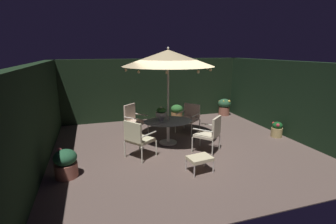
{
  "coord_description": "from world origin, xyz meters",
  "views": [
    {
      "loc": [
        -2.39,
        -6.41,
        2.75
      ],
      "look_at": [
        -0.28,
        0.33,
        0.97
      ],
      "focal_mm": 26.21,
      "sensor_mm": 36.0,
      "label": 1
    }
  ],
  "objects_px": {
    "patio_dining_table": "(168,125)",
    "potted_plant_front_corner": "(66,163)",
    "potted_plant_left_near": "(177,112)",
    "ottoman_footrest": "(200,159)",
    "patio_umbrella": "(168,58)",
    "patio_chair_southeast": "(134,118)",
    "patio_chair_northeast": "(210,132)",
    "patio_chair_north": "(137,137)",
    "patio_chair_east": "(189,116)",
    "potted_plant_back_center": "(277,129)",
    "potted_plant_left_far": "(224,106)",
    "centerpiece_planter": "(161,113)"
  },
  "relations": [
    {
      "from": "centerpiece_planter",
      "to": "patio_chair_northeast",
      "type": "relative_size",
      "value": 0.41
    },
    {
      "from": "patio_chair_east",
      "to": "potted_plant_left_far",
      "type": "bearing_deg",
      "value": 35.15
    },
    {
      "from": "patio_dining_table",
      "to": "patio_chair_northeast",
      "type": "relative_size",
      "value": 1.45
    },
    {
      "from": "patio_chair_east",
      "to": "ottoman_footrest",
      "type": "distance_m",
      "value": 2.97
    },
    {
      "from": "patio_chair_north",
      "to": "potted_plant_back_center",
      "type": "relative_size",
      "value": 2.02
    },
    {
      "from": "potted_plant_left_far",
      "to": "patio_umbrella",
      "type": "bearing_deg",
      "value": -143.54
    },
    {
      "from": "patio_dining_table",
      "to": "potted_plant_left_far",
      "type": "xyz_separation_m",
      "value": [
        3.35,
        2.47,
        -0.18
      ]
    },
    {
      "from": "ottoman_footrest",
      "to": "potted_plant_front_corner",
      "type": "bearing_deg",
      "value": 167.0
    },
    {
      "from": "patio_chair_southeast",
      "to": "ottoman_footrest",
      "type": "relative_size",
      "value": 1.74
    },
    {
      "from": "patio_chair_north",
      "to": "patio_chair_northeast",
      "type": "relative_size",
      "value": 0.99
    },
    {
      "from": "patio_chair_east",
      "to": "patio_chair_southeast",
      "type": "distance_m",
      "value": 1.92
    },
    {
      "from": "patio_chair_north",
      "to": "patio_chair_northeast",
      "type": "xyz_separation_m",
      "value": [
        1.98,
        -0.2,
        0.0
      ]
    },
    {
      "from": "patio_umbrella",
      "to": "patio_chair_southeast",
      "type": "relative_size",
      "value": 2.76
    },
    {
      "from": "potted_plant_front_corner",
      "to": "patio_chair_northeast",
      "type": "bearing_deg",
      "value": 4.69
    },
    {
      "from": "ottoman_footrest",
      "to": "potted_plant_back_center",
      "type": "relative_size",
      "value": 1.18
    },
    {
      "from": "patio_chair_north",
      "to": "patio_chair_northeast",
      "type": "bearing_deg",
      "value": -5.86
    },
    {
      "from": "potted_plant_left_near",
      "to": "patio_chair_southeast",
      "type": "bearing_deg",
      "value": -145.04
    },
    {
      "from": "patio_chair_north",
      "to": "patio_chair_east",
      "type": "xyz_separation_m",
      "value": [
        2.12,
        1.64,
        -0.03
      ]
    },
    {
      "from": "patio_umbrella",
      "to": "patio_chair_north",
      "type": "height_order",
      "value": "patio_umbrella"
    },
    {
      "from": "patio_chair_north",
      "to": "patio_chair_southeast",
      "type": "bearing_deg",
      "value": 83.45
    },
    {
      "from": "potted_plant_front_corner",
      "to": "patio_dining_table",
      "type": "bearing_deg",
      "value": 25.0
    },
    {
      "from": "potted_plant_left_far",
      "to": "potted_plant_back_center",
      "type": "bearing_deg",
      "value": -86.06
    },
    {
      "from": "patio_chair_southeast",
      "to": "ottoman_footrest",
      "type": "bearing_deg",
      "value": -71.24
    },
    {
      "from": "patio_umbrella",
      "to": "potted_plant_left_far",
      "type": "xyz_separation_m",
      "value": [
        3.35,
        2.47,
        -2.15
      ]
    },
    {
      "from": "potted_plant_left_near",
      "to": "potted_plant_left_far",
      "type": "relative_size",
      "value": 0.86
    },
    {
      "from": "patio_chair_northeast",
      "to": "ottoman_footrest",
      "type": "height_order",
      "value": "patio_chair_northeast"
    },
    {
      "from": "potted_plant_front_corner",
      "to": "patio_chair_east",
      "type": "bearing_deg",
      "value": 29.31
    },
    {
      "from": "potted_plant_left_near",
      "to": "potted_plant_back_center",
      "type": "height_order",
      "value": "potted_plant_left_near"
    },
    {
      "from": "patio_umbrella",
      "to": "potted_plant_left_near",
      "type": "distance_m",
      "value": 3.47
    },
    {
      "from": "potted_plant_left_near",
      "to": "ottoman_footrest",
      "type": "bearing_deg",
      "value": -102.6
    },
    {
      "from": "ottoman_footrest",
      "to": "potted_plant_left_near",
      "type": "xyz_separation_m",
      "value": [
        0.98,
        4.39,
        -0.01
      ]
    },
    {
      "from": "patio_chair_southeast",
      "to": "potted_plant_back_center",
      "type": "relative_size",
      "value": 2.05
    },
    {
      "from": "centerpiece_planter",
      "to": "patio_chair_east",
      "type": "relative_size",
      "value": 0.44
    },
    {
      "from": "patio_dining_table",
      "to": "potted_plant_front_corner",
      "type": "relative_size",
      "value": 2.31
    },
    {
      "from": "patio_chair_southeast",
      "to": "potted_plant_back_center",
      "type": "bearing_deg",
      "value": -19.35
    },
    {
      "from": "patio_chair_northeast",
      "to": "potted_plant_left_far",
      "type": "xyz_separation_m",
      "value": [
        2.45,
        3.47,
        -0.19
      ]
    },
    {
      "from": "patio_chair_southeast",
      "to": "potted_plant_left_far",
      "type": "relative_size",
      "value": 1.45
    },
    {
      "from": "ottoman_footrest",
      "to": "potted_plant_front_corner",
      "type": "distance_m",
      "value": 3.01
    },
    {
      "from": "patio_umbrella",
      "to": "patio_chair_southeast",
      "type": "height_order",
      "value": "patio_umbrella"
    },
    {
      "from": "patio_chair_east",
      "to": "potted_plant_left_near",
      "type": "xyz_separation_m",
      "value": [
        0.09,
        1.57,
        -0.23
      ]
    },
    {
      "from": "potted_plant_front_corner",
      "to": "potted_plant_left_near",
      "type": "bearing_deg",
      "value": 43.51
    },
    {
      "from": "patio_umbrella",
      "to": "potted_plant_left_near",
      "type": "bearing_deg",
      "value": 64.99
    },
    {
      "from": "centerpiece_planter",
      "to": "patio_chair_northeast",
      "type": "distance_m",
      "value": 1.59
    },
    {
      "from": "patio_chair_southeast",
      "to": "potted_plant_front_corner",
      "type": "height_order",
      "value": "patio_chair_southeast"
    },
    {
      "from": "potted_plant_left_near",
      "to": "potted_plant_back_center",
      "type": "xyz_separation_m",
      "value": [
        2.43,
        -2.95,
        -0.07
      ]
    },
    {
      "from": "patio_dining_table",
      "to": "potted_plant_left_near",
      "type": "relative_size",
      "value": 2.42
    },
    {
      "from": "potted_plant_front_corner",
      "to": "patio_chair_north",
      "type": "bearing_deg",
      "value": 16.49
    },
    {
      "from": "ottoman_footrest",
      "to": "potted_plant_left_near",
      "type": "distance_m",
      "value": 4.5
    },
    {
      "from": "patio_dining_table",
      "to": "potted_plant_front_corner",
      "type": "height_order",
      "value": "patio_dining_table"
    },
    {
      "from": "potted_plant_front_corner",
      "to": "potted_plant_left_far",
      "type": "distance_m",
      "value": 7.2
    }
  ]
}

